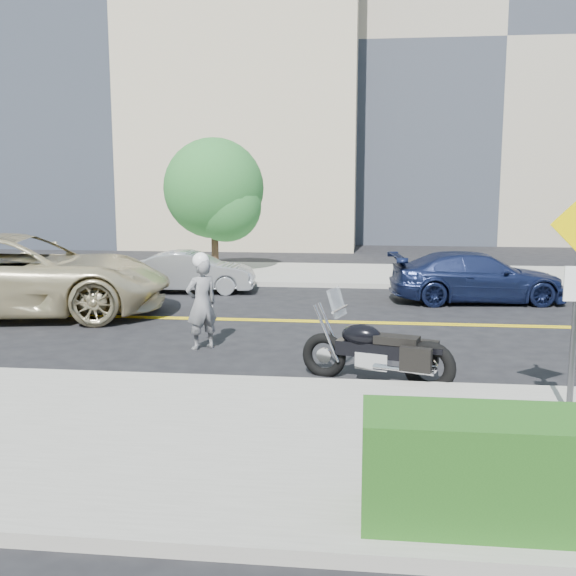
# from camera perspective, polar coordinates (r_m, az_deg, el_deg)

# --- Properties ---
(ground_plane) EXTENTS (120.00, 120.00, 0.00)m
(ground_plane) POSITION_cam_1_polar(r_m,az_deg,el_deg) (15.56, 0.90, -2.82)
(ground_plane) COLOR black
(ground_plane) RESTS_ON ground
(sidewalk_near) EXTENTS (60.00, 5.00, 0.15)m
(sidewalk_near) POSITION_cam_1_polar(r_m,az_deg,el_deg) (8.40, -4.26, -12.77)
(sidewalk_near) COLOR #9E9B91
(sidewalk_near) RESTS_ON ground_plane
(sidewalk_far) EXTENTS (60.00, 5.00, 0.15)m
(sidewalk_far) POSITION_cam_1_polar(r_m,az_deg,el_deg) (22.92, 2.75, 1.19)
(sidewalk_far) COLOR #9E9B91
(sidewalk_far) RESTS_ON ground_plane
(building_left) EXTENTS (22.00, 14.00, 25.00)m
(building_left) POSITION_cam_1_polar(r_m,az_deg,el_deg) (40.00, -11.20, 22.30)
(building_left) COLOR tan
(building_left) RESTS_ON ground_plane
(building_mid) EXTENTS (18.00, 14.00, 20.00)m
(building_mid) POSITION_cam_1_polar(r_m,az_deg,el_deg) (42.23, 16.12, 17.95)
(building_mid) COLOR #A39984
(building_mid) RESTS_ON ground_plane
(motorcyclist) EXTENTS (0.76, 0.74, 1.87)m
(motorcyclist) POSITION_cam_1_polar(r_m,az_deg,el_deg) (12.94, -7.33, -1.12)
(motorcyclist) COLOR #A4A3A8
(motorcyclist) RESTS_ON ground
(motorcycle) EXTENTS (2.55, 1.42, 1.48)m
(motorcycle) POSITION_cam_1_polar(r_m,az_deg,el_deg) (10.84, 7.57, -4.11)
(motorcycle) COLOR black
(motorcycle) RESTS_ON ground
(suv) EXTENTS (7.58, 4.60, 1.97)m
(suv) POSITION_cam_1_polar(r_m,az_deg,el_deg) (17.27, -21.79, 1.02)
(suv) COLOR beige
(suv) RESTS_ON ground
(parked_car_silver) EXTENTS (3.71, 1.58, 1.19)m
(parked_car_silver) POSITION_cam_1_polar(r_m,az_deg,el_deg) (19.71, -8.12, 1.35)
(parked_car_silver) COLOR #A0A3A8
(parked_car_silver) RESTS_ON ground
(parked_car_blue) EXTENTS (4.80, 2.40, 1.34)m
(parked_car_blue) POSITION_cam_1_polar(r_m,az_deg,el_deg) (18.63, 15.71, 0.89)
(parked_car_blue) COLOR #182249
(parked_car_blue) RESTS_ON ground
(tree_far_a) EXTENTS (3.42, 3.42, 4.67)m
(tree_far_a) POSITION_cam_1_polar(r_m,az_deg,el_deg) (23.34, -6.28, 8.38)
(tree_far_a) COLOR #382619
(tree_far_a) RESTS_ON ground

